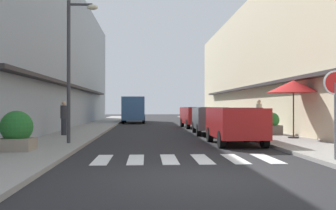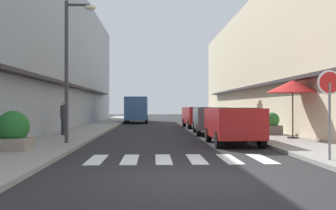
# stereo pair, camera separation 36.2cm
# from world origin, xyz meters

# --- Properties ---
(ground_plane) EXTENTS (98.70, 98.70, 0.00)m
(ground_plane) POSITION_xyz_m (0.00, 17.94, 0.00)
(ground_plane) COLOR #232326
(sidewalk_left) EXTENTS (2.63, 62.81, 0.12)m
(sidewalk_left) POSITION_xyz_m (-4.75, 17.94, 0.06)
(sidewalk_left) COLOR gray
(sidewalk_left) RESTS_ON ground_plane
(sidewalk_right) EXTENTS (2.63, 62.81, 0.12)m
(sidewalk_right) POSITION_xyz_m (4.75, 17.94, 0.06)
(sidewalk_right) COLOR gray
(sidewalk_right) RESTS_ON ground_plane
(building_row_left) EXTENTS (5.50, 42.38, 10.14)m
(building_row_left) POSITION_xyz_m (-8.56, 19.19, 5.07)
(building_row_left) COLOR #939EA8
(building_row_left) RESTS_ON ground_plane
(building_row_right) EXTENTS (5.50, 42.38, 9.08)m
(building_row_right) POSITION_xyz_m (8.56, 19.19, 4.54)
(building_row_right) COLOR beige
(building_row_right) RESTS_ON ground_plane
(crosswalk) EXTENTS (5.20, 2.20, 0.01)m
(crosswalk) POSITION_xyz_m (-0.00, 2.99, 0.01)
(crosswalk) COLOR silver
(crosswalk) RESTS_ON ground_plane
(parked_car_near) EXTENTS (1.82, 3.94, 1.47)m
(parked_car_near) POSITION_xyz_m (2.39, 7.18, 0.92)
(parked_car_near) COLOR maroon
(parked_car_near) RESTS_ON ground_plane
(parked_car_mid) EXTENTS (1.96, 4.39, 1.47)m
(parked_car_mid) POSITION_xyz_m (2.39, 13.04, 0.92)
(parked_car_mid) COLOR #4C5156
(parked_car_mid) RESTS_ON ground_plane
(parked_car_far) EXTENTS (1.97, 4.31, 1.47)m
(parked_car_far) POSITION_xyz_m (2.39, 19.55, 0.92)
(parked_car_far) COLOR maroon
(parked_car_far) RESTS_ON ground_plane
(delivery_van) EXTENTS (2.02, 5.41, 2.37)m
(delivery_van) POSITION_xyz_m (-2.24, 28.04, 1.41)
(delivery_van) COLOR #33598C
(delivery_van) RESTS_ON ground_plane
(round_street_sign) EXTENTS (0.65, 0.07, 2.35)m
(round_street_sign) POSITION_xyz_m (3.85, 1.84, 1.91)
(round_street_sign) COLOR slate
(round_street_sign) RESTS_ON sidewalk_right
(street_lamp) EXTENTS (1.19, 0.28, 5.46)m
(street_lamp) POSITION_xyz_m (-3.91, 7.03, 3.45)
(street_lamp) COLOR #38383D
(street_lamp) RESTS_ON sidewalk_left
(cafe_umbrella) EXTENTS (2.36, 2.36, 2.55)m
(cafe_umbrella) POSITION_xyz_m (5.38, 8.90, 2.38)
(cafe_umbrella) COLOR #262626
(cafe_umbrella) RESTS_ON sidewalk_right
(planter_corner) EXTENTS (1.04, 1.04, 1.26)m
(planter_corner) POSITION_xyz_m (-5.24, 4.49, 0.71)
(planter_corner) COLOR gray
(planter_corner) RESTS_ON sidewalk_left
(planter_midblock) EXTENTS (0.87, 0.87, 1.10)m
(planter_midblock) POSITION_xyz_m (5.13, 11.20, 0.62)
(planter_midblock) COLOR slate
(planter_midblock) RESTS_ON sidewalk_right
(pedestrian_walking_near) EXTENTS (0.34, 0.34, 1.79)m
(pedestrian_walking_near) POSITION_xyz_m (5.43, 14.51, 1.07)
(pedestrian_walking_near) COLOR #282B33
(pedestrian_walking_near) RESTS_ON sidewalk_right
(pedestrian_walking_far) EXTENTS (0.34, 0.34, 1.66)m
(pedestrian_walking_far) POSITION_xyz_m (-5.13, 11.28, 0.99)
(pedestrian_walking_far) COLOR #282B33
(pedestrian_walking_far) RESTS_ON sidewalk_left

